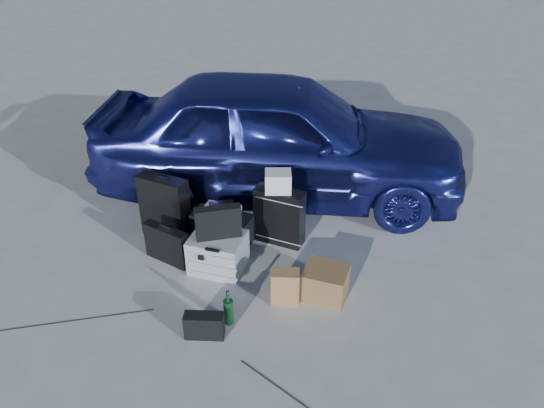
% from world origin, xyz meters
% --- Properties ---
extents(ground, '(60.00, 60.00, 0.00)m').
position_xyz_m(ground, '(0.00, 0.00, 0.00)').
color(ground, '#B4B4AF').
rests_on(ground, ground).
extents(car, '(4.44, 1.82, 1.51)m').
position_xyz_m(car, '(0.27, 2.10, 0.75)').
color(car, '#2B3296').
rests_on(car, ground).
extents(pelican_case, '(0.59, 0.51, 0.38)m').
position_xyz_m(pelican_case, '(-0.18, 0.45, 0.19)').
color(pelican_case, '#A7AAAC').
rests_on(pelican_case, ground).
extents(laptop_bag, '(0.46, 0.25, 0.34)m').
position_xyz_m(laptop_bag, '(-0.16, 0.46, 0.55)').
color(laptop_bag, black).
rests_on(laptop_bag, pelican_case).
extents(briefcase, '(0.51, 0.33, 0.40)m').
position_xyz_m(briefcase, '(-0.72, 0.51, 0.20)').
color(briefcase, black).
rests_on(briefcase, ground).
extents(suitcase_left, '(0.59, 0.37, 0.72)m').
position_xyz_m(suitcase_left, '(-0.86, 0.97, 0.36)').
color(suitcase_left, black).
rests_on(suitcase_left, ground).
extents(suitcase_right, '(0.56, 0.34, 0.64)m').
position_xyz_m(suitcase_right, '(0.39, 0.99, 0.32)').
color(suitcase_right, black).
rests_on(suitcase_right, ground).
extents(white_carton, '(0.29, 0.24, 0.21)m').
position_xyz_m(white_carton, '(0.37, 0.99, 0.74)').
color(white_carton, silver).
rests_on(white_carton, suitcase_right).
extents(duffel_bag, '(0.70, 0.44, 0.32)m').
position_xyz_m(duffel_bag, '(-0.23, 0.94, 0.16)').
color(duffel_bag, black).
rests_on(duffel_bag, ground).
extents(flat_box_white, '(0.43, 0.35, 0.07)m').
position_xyz_m(flat_box_white, '(-0.24, 0.95, 0.36)').
color(flat_box_white, silver).
rests_on(flat_box_white, duffel_bag).
extents(flat_box_black, '(0.31, 0.26, 0.06)m').
position_xyz_m(flat_box_black, '(-0.23, 0.95, 0.42)').
color(flat_box_black, black).
rests_on(flat_box_black, flat_box_white).
extents(kraft_bag, '(0.27, 0.17, 0.35)m').
position_xyz_m(kraft_bag, '(0.54, 0.02, 0.17)').
color(kraft_bag, '#966841').
rests_on(kraft_bag, ground).
extents(cardboard_box, '(0.47, 0.43, 0.30)m').
position_xyz_m(cardboard_box, '(0.90, 0.15, 0.15)').
color(cardboard_box, olive).
rests_on(cardboard_box, ground).
extents(messenger_bag, '(0.35, 0.15, 0.24)m').
position_xyz_m(messenger_bag, '(-0.11, -0.50, 0.12)').
color(messenger_bag, black).
rests_on(messenger_bag, ground).
extents(green_bottle, '(0.09, 0.09, 0.34)m').
position_xyz_m(green_bottle, '(0.06, -0.31, 0.17)').
color(green_bottle, '#0D3317').
rests_on(green_bottle, ground).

